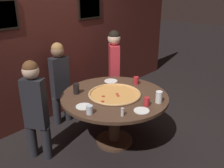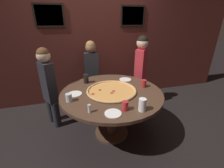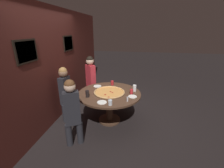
% 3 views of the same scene
% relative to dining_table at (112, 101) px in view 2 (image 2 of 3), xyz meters
% --- Properties ---
extents(ground_plane, '(24.00, 24.00, 0.00)m').
position_rel_dining_table_xyz_m(ground_plane, '(0.00, 0.00, -0.59)').
color(ground_plane, black).
extents(back_wall, '(6.40, 0.08, 2.60)m').
position_rel_dining_table_xyz_m(back_wall, '(0.00, 1.32, 0.71)').
color(back_wall, '#4C1E19').
rests_on(back_wall, ground_plane).
extents(dining_table, '(1.43, 1.43, 0.74)m').
position_rel_dining_table_xyz_m(dining_table, '(0.00, 0.00, 0.00)').
color(dining_table, '#4C3323').
rests_on(dining_table, ground_plane).
extents(giant_pizza, '(0.71, 0.71, 0.03)m').
position_rel_dining_table_xyz_m(giant_pizza, '(-0.00, 0.00, 0.16)').
color(giant_pizza, '#E0994C').
rests_on(giant_pizza, dining_table).
extents(drink_cup_near_left, '(0.08, 0.08, 0.15)m').
position_rel_dining_table_xyz_m(drink_cup_near_left, '(0.20, -0.56, 0.22)').
color(drink_cup_near_left, white).
rests_on(drink_cup_near_left, dining_table).
extents(drink_cup_centre_back, '(0.08, 0.08, 0.14)m').
position_rel_dining_table_xyz_m(drink_cup_centre_back, '(-0.31, 0.42, 0.22)').
color(drink_cup_centre_back, black).
rests_on(drink_cup_centre_back, dining_table).
extents(drink_cup_near_right, '(0.08, 0.08, 0.11)m').
position_rel_dining_table_xyz_m(drink_cup_near_right, '(0.51, 0.02, 0.20)').
color(drink_cup_near_right, '#B22328').
rests_on(drink_cup_near_right, dining_table).
extents(drink_cup_far_right, '(0.07, 0.07, 0.11)m').
position_rel_dining_table_xyz_m(drink_cup_far_right, '(0.02, -0.50, 0.20)').
color(drink_cup_far_right, '#B22328').
rests_on(drink_cup_far_right, dining_table).
extents(drink_cup_beside_pizza, '(0.08, 0.08, 0.10)m').
position_rel_dining_table_xyz_m(drink_cup_beside_pizza, '(-0.58, -0.13, 0.20)').
color(drink_cup_beside_pizza, silver).
rests_on(drink_cup_beside_pizza, dining_table).
extents(white_plate_beside_cup, '(0.20, 0.20, 0.01)m').
position_rel_dining_table_xyz_m(white_plate_beside_cup, '(0.34, 0.38, 0.15)').
color(white_plate_beside_cup, white).
rests_on(white_plate_beside_cup, dining_table).
extents(white_plate_far_back, '(0.19, 0.19, 0.01)m').
position_rel_dining_table_xyz_m(white_plate_far_back, '(-0.13, -0.53, 0.15)').
color(white_plate_far_back, white).
rests_on(white_plate_far_back, dining_table).
extents(white_plate_right_side, '(0.19, 0.19, 0.01)m').
position_rel_dining_table_xyz_m(white_plate_right_side, '(-0.51, 0.05, 0.15)').
color(white_plate_right_side, white).
rests_on(white_plate_right_side, dining_table).
extents(condiment_shaker, '(0.04, 0.04, 0.10)m').
position_rel_dining_table_xyz_m(condiment_shaker, '(-0.37, -0.44, 0.20)').
color(condiment_shaker, silver).
rests_on(condiment_shaker, dining_table).
extents(diner_centre_back, '(0.33, 0.35, 1.43)m').
position_rel_dining_table_xyz_m(diner_centre_back, '(0.77, 0.68, 0.22)').
color(diner_centre_back, '#232328').
rests_on(diner_centre_back, ground_plane).
extents(diner_far_right, '(0.34, 0.20, 1.32)m').
position_rel_dining_table_xyz_m(diner_far_right, '(-0.13, 1.02, 0.16)').
color(diner_far_right, '#232328').
rests_on(diner_far_right, ground_plane).
extents(diner_side_left, '(0.27, 0.34, 1.32)m').
position_rel_dining_table_xyz_m(diner_side_left, '(-0.89, 0.51, 0.15)').
color(diner_side_left, '#232328').
rests_on(diner_side_left, ground_plane).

